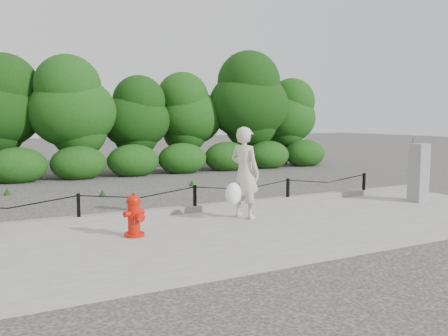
% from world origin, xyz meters
% --- Properties ---
extents(ground, '(90.00, 90.00, 0.00)m').
position_xyz_m(ground, '(0.00, 0.00, 0.00)').
color(ground, '#2D2B28').
rests_on(ground, ground).
extents(sidewalk, '(14.00, 4.00, 0.08)m').
position_xyz_m(sidewalk, '(0.00, -2.00, 0.04)').
color(sidewalk, gray).
rests_on(sidewalk, ground).
extents(curb, '(14.00, 0.22, 0.14)m').
position_xyz_m(curb, '(0.00, 0.05, 0.15)').
color(curb, slate).
rests_on(curb, sidewalk).
extents(chain_barrier, '(10.06, 0.06, 0.60)m').
position_xyz_m(chain_barrier, '(0.00, 0.00, 0.46)').
color(chain_barrier, black).
rests_on(chain_barrier, sidewalk).
extents(treeline, '(20.30, 3.77, 4.93)m').
position_xyz_m(treeline, '(0.76, 8.91, 2.54)').
color(treeline, black).
rests_on(treeline, ground).
extents(fire_hydrant, '(0.45, 0.46, 0.76)m').
position_xyz_m(fire_hydrant, '(-1.83, -1.48, 0.44)').
color(fire_hydrant, red).
rests_on(fire_hydrant, sidewalk).
extents(pedestrian, '(0.86, 0.81, 1.89)m').
position_xyz_m(pedestrian, '(0.65, -1.02, 1.00)').
color(pedestrian, beige).
rests_on(pedestrian, sidewalk).
extents(utility_cabinet, '(0.61, 0.46, 1.59)m').
position_xyz_m(utility_cabinet, '(5.51, -1.34, 0.80)').
color(utility_cabinet, gray).
rests_on(utility_cabinet, sidewalk).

